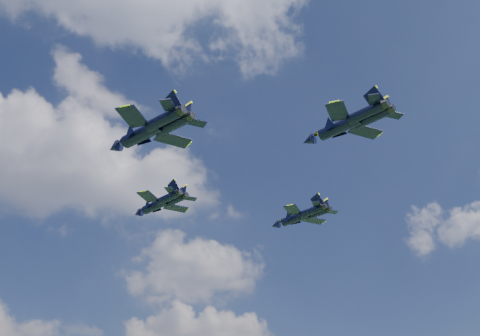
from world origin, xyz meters
The scene contains 4 objects.
jet_lead centered at (-12.29, 12.92, 59.37)m, with size 10.88×13.54×3.38m.
jet_left centered at (-16.55, -12.36, 58.27)m, with size 13.61×15.66×4.01m.
jet_right centered at (12.75, 9.79, 58.00)m, with size 10.43×13.00×3.24m.
jet_slot centered at (11.71, -15.71, 61.26)m, with size 12.40×15.31×3.83m.
Camera 1 is at (-18.32, -85.12, 13.29)m, focal length 45.00 mm.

